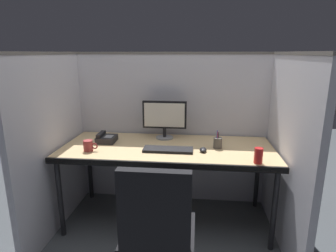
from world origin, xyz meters
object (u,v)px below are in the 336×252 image
monitor_center (164,117)px  keyboard_main (168,150)px  desk (167,152)px  desk_phone (106,138)px  coffee_mug (89,146)px  computer_mouse (203,150)px  pen_cup (218,143)px  soda_can (258,156)px

monitor_center → keyboard_main: size_ratio=1.00×
desk → keyboard_main: 0.12m
desk → desk_phone: (-0.60, 0.09, 0.08)m
keyboard_main → desk: bearing=100.5°
monitor_center → coffee_mug: (-0.61, -0.44, -0.17)m
desk → computer_mouse: computer_mouse is taller
monitor_center → keyboard_main: (0.08, -0.37, -0.20)m
computer_mouse → desk_phone: size_ratio=0.51×
pen_cup → desk: bearing=-177.2°
desk → monitor_center: (-0.06, 0.27, 0.27)m
computer_mouse → coffee_mug: 0.99m
monitor_center → coffee_mug: monitor_center is taller
pen_cup → monitor_center: bearing=154.1°
desk_phone → desk: bearing=-8.7°
monitor_center → soda_can: monitor_center is taller
coffee_mug → pen_cup: pen_cup is taller
monitor_center → soda_can: 0.99m
coffee_mug → soda_can: bearing=-5.3°
pen_cup → desk_phone: bearing=176.2°
monitor_center → computer_mouse: bearing=-43.4°
soda_can → computer_mouse: bearing=152.5°
keyboard_main → monitor_center: bearing=101.6°
desk → soda_can: (0.74, -0.31, 0.11)m
coffee_mug → desk_phone: coffee_mug is taller
monitor_center → computer_mouse: monitor_center is taller
desk → pen_cup: bearing=2.8°
pen_cup → desk_phone: pen_cup is taller
monitor_center → soda_can: size_ratio=3.52×
keyboard_main → desk_phone: bearing=162.7°
desk → coffee_mug: (-0.66, -0.18, 0.10)m
keyboard_main → computer_mouse: 0.30m
coffee_mug → pen_cup: bearing=10.1°
coffee_mug → pen_cup: 1.13m
soda_can → desk_phone: (-1.33, 0.40, -0.03)m
keyboard_main → desk_phone: size_ratio=2.26×
monitor_center → pen_cup: (0.51, -0.25, -0.17)m
desk → soda_can: size_ratio=15.57×
soda_can → desk_phone: size_ratio=0.64×
monitor_center → coffee_mug: bearing=-143.8°
desk → computer_mouse: size_ratio=19.79×
monitor_center → desk: bearing=-78.0°
keyboard_main → pen_cup: 0.45m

